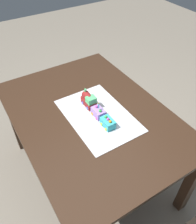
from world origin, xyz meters
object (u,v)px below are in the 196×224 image
at_px(dining_table, 91,124).
at_px(cake_locomotive, 89,100).
at_px(cake_car_hopper_lavender, 98,112).
at_px(cake_car_gondola_turquoise, 108,123).
at_px(birthday_candle, 99,105).

xyz_separation_m(dining_table, cake_locomotive, (-0.08, 0.03, 0.16)).
height_order(cake_locomotive, cake_car_hopper_lavender, cake_locomotive).
relative_size(dining_table, cake_car_hopper_lavender, 14.00).
bearing_deg(cake_locomotive, cake_car_gondola_turquoise, 0.00).
bearing_deg(cake_car_hopper_lavender, cake_car_gondola_turquoise, 0.00).
relative_size(dining_table, cake_locomotive, 10.00).
bearing_deg(dining_table, birthday_candle, 29.81).
distance_m(cake_locomotive, birthday_candle, 0.14).
bearing_deg(birthday_candle, dining_table, -150.19).
height_order(dining_table, birthday_candle, birthday_candle).
relative_size(cake_car_gondola_turquoise, birthday_candle, 1.99).
relative_size(cake_locomotive, birthday_candle, 2.79).
bearing_deg(cake_car_gondola_turquoise, cake_car_hopper_lavender, 180.00).
bearing_deg(cake_locomotive, cake_car_hopper_lavender, 0.00).
distance_m(cake_locomotive, cake_car_gondola_turquoise, 0.25).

